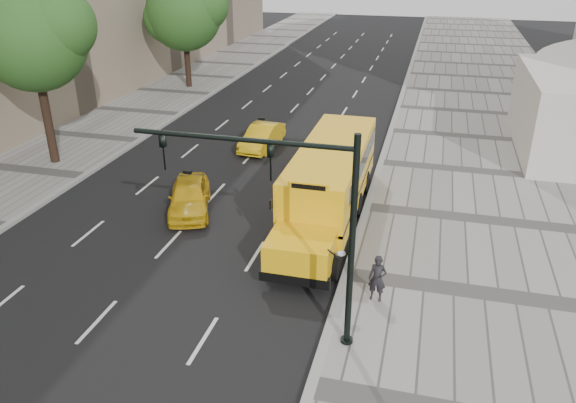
% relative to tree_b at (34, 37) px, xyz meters
% --- Properties ---
extents(ground, '(140.00, 140.00, 0.00)m').
position_rel_tree_b_xyz_m(ground, '(10.40, -1.37, -6.48)').
color(ground, black).
rests_on(ground, ground).
extents(sidewalk_museum, '(12.00, 140.00, 0.15)m').
position_rel_tree_b_xyz_m(sidewalk_museum, '(22.40, -1.37, -6.40)').
color(sidewalk_museum, gray).
rests_on(sidewalk_museum, ground).
extents(sidewalk_far, '(6.00, 140.00, 0.15)m').
position_rel_tree_b_xyz_m(sidewalk_far, '(-0.60, -1.37, -6.40)').
color(sidewalk_far, gray).
rests_on(sidewalk_far, ground).
extents(curb_museum, '(0.30, 140.00, 0.15)m').
position_rel_tree_b_xyz_m(curb_museum, '(16.40, -1.37, -6.40)').
color(curb_museum, gray).
rests_on(curb_museum, ground).
extents(curb_far, '(0.30, 140.00, 0.15)m').
position_rel_tree_b_xyz_m(curb_far, '(2.40, -1.37, -6.40)').
color(curb_far, gray).
rests_on(curb_far, ground).
extents(tree_b, '(5.78, 5.14, 9.00)m').
position_rel_tree_b_xyz_m(tree_b, '(0.00, 0.00, 0.00)').
color(tree_b, black).
rests_on(tree_b, ground).
extents(tree_c, '(6.36, 5.65, 8.54)m').
position_rel_tree_b_xyz_m(tree_c, '(0.01, 17.19, -0.71)').
color(tree_c, black).
rests_on(tree_c, ground).
extents(school_bus, '(2.96, 11.56, 3.19)m').
position_rel_tree_b_xyz_m(school_bus, '(14.90, -2.28, -4.71)').
color(school_bus, yellow).
rests_on(school_bus, ground).
extents(taxi_near, '(2.98, 4.47, 1.41)m').
position_rel_tree_b_xyz_m(taxi_near, '(9.04, -3.46, -5.77)').
color(taxi_near, gold).
rests_on(taxi_near, ground).
extents(taxi_far, '(1.71, 4.14, 1.33)m').
position_rel_tree_b_xyz_m(taxi_far, '(9.67, 5.07, -5.81)').
color(taxi_far, gold).
rests_on(taxi_far, ground).
extents(pedestrian, '(0.61, 0.43, 1.57)m').
position_rel_tree_b_xyz_m(pedestrian, '(17.58, -8.23, -5.54)').
color(pedestrian, black).
rests_on(pedestrian, sidewalk_museum).
extents(traffic_signal, '(6.18, 0.36, 6.40)m').
position_rel_tree_b_xyz_m(traffic_signal, '(15.59, -10.55, -2.38)').
color(traffic_signal, black).
rests_on(traffic_signal, ground).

